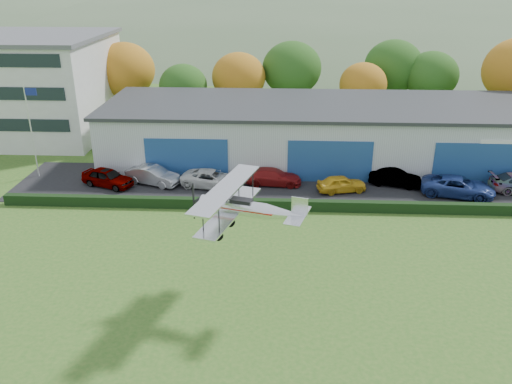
{
  "coord_description": "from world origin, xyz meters",
  "views": [
    {
      "loc": [
        0.92,
        -19.37,
        16.55
      ],
      "look_at": [
        -0.52,
        9.48,
        4.26
      ],
      "focal_mm": 36.79,
      "sensor_mm": 36.0,
      "label": 1
    }
  ],
  "objects_px": {
    "hangar": "(325,131)",
    "car_3": "(273,177)",
    "car_5": "(395,178)",
    "car_0": "(108,177)",
    "office_block": "(10,85)",
    "car_4": "(342,184)",
    "car_1": "(153,175)",
    "car_2": "(212,179)",
    "biplane": "(243,207)",
    "car_6": "(458,186)",
    "flagpole": "(31,123)"
  },
  "relations": [
    {
      "from": "car_4",
      "to": "biplane",
      "type": "distance_m",
      "value": 17.23
    },
    {
      "from": "car_1",
      "to": "biplane",
      "type": "distance_m",
      "value": 18.75
    },
    {
      "from": "hangar",
      "to": "car_1",
      "type": "distance_m",
      "value": 16.46
    },
    {
      "from": "flagpole",
      "to": "car_3",
      "type": "bearing_deg",
      "value": -2.63
    },
    {
      "from": "car_3",
      "to": "car_4",
      "type": "bearing_deg",
      "value": -99.43
    },
    {
      "from": "car_1",
      "to": "car_5",
      "type": "distance_m",
      "value": 20.02
    },
    {
      "from": "office_block",
      "to": "car_1",
      "type": "bearing_deg",
      "value": -37.96
    },
    {
      "from": "car_4",
      "to": "biplane",
      "type": "height_order",
      "value": "biplane"
    },
    {
      "from": "car_0",
      "to": "car_6",
      "type": "height_order",
      "value": "car_6"
    },
    {
      "from": "hangar",
      "to": "car_0",
      "type": "relative_size",
      "value": 9.16
    },
    {
      "from": "car_5",
      "to": "flagpole",
      "type": "bearing_deg",
      "value": 104.38
    },
    {
      "from": "car_3",
      "to": "car_4",
      "type": "relative_size",
      "value": 1.2
    },
    {
      "from": "office_block",
      "to": "car_0",
      "type": "relative_size",
      "value": 4.65
    },
    {
      "from": "hangar",
      "to": "car_1",
      "type": "bearing_deg",
      "value": -153.48
    },
    {
      "from": "car_3",
      "to": "car_6",
      "type": "xyz_separation_m",
      "value": [
        14.59,
        -1.63,
        0.09
      ]
    },
    {
      "from": "hangar",
      "to": "car_0",
      "type": "xyz_separation_m",
      "value": [
        -18.27,
        -7.93,
        -1.85
      ]
    },
    {
      "from": "flagpole",
      "to": "biplane",
      "type": "height_order",
      "value": "flagpole"
    },
    {
      "from": "car_2",
      "to": "car_4",
      "type": "relative_size",
      "value": 1.29
    },
    {
      "from": "hangar",
      "to": "car_4",
      "type": "height_order",
      "value": "hangar"
    },
    {
      "from": "flagpole",
      "to": "car_4",
      "type": "xyz_separation_m",
      "value": [
        25.73,
        -2.16,
        -4.07
      ]
    },
    {
      "from": "flagpole",
      "to": "car_3",
      "type": "distance_m",
      "value": 20.63
    },
    {
      "from": "car_0",
      "to": "car_1",
      "type": "xyz_separation_m",
      "value": [
        3.63,
        0.62,
        0.01
      ]
    },
    {
      "from": "biplane",
      "to": "flagpole",
      "type": "bearing_deg",
      "value": 153.82
    },
    {
      "from": "flagpole",
      "to": "car_4",
      "type": "height_order",
      "value": "flagpole"
    },
    {
      "from": "office_block",
      "to": "car_0",
      "type": "bearing_deg",
      "value": -45.42
    },
    {
      "from": "car_5",
      "to": "car_1",
      "type": "bearing_deg",
      "value": 107.49
    },
    {
      "from": "car_2",
      "to": "car_5",
      "type": "xyz_separation_m",
      "value": [
        15.02,
        1.01,
        -0.01
      ]
    },
    {
      "from": "flagpole",
      "to": "car_6",
      "type": "xyz_separation_m",
      "value": [
        34.79,
        -2.56,
        -3.96
      ]
    },
    {
      "from": "flagpole",
      "to": "car_2",
      "type": "distance_m",
      "value": 15.85
    },
    {
      "from": "car_3",
      "to": "hangar",
      "type": "bearing_deg",
      "value": -30.98
    },
    {
      "from": "car_3",
      "to": "car_4",
      "type": "xyz_separation_m",
      "value": [
        5.52,
        -1.23,
        -0.01
      ]
    },
    {
      "from": "office_block",
      "to": "hangar",
      "type": "bearing_deg",
      "value": -12.01
    },
    {
      "from": "hangar",
      "to": "car_2",
      "type": "distance_m",
      "value": 12.49
    },
    {
      "from": "car_4",
      "to": "car_6",
      "type": "xyz_separation_m",
      "value": [
        9.06,
        -0.4,
        0.11
      ]
    },
    {
      "from": "office_block",
      "to": "car_3",
      "type": "xyz_separation_m",
      "value": [
        28.32,
        -13.93,
        -4.48
      ]
    },
    {
      "from": "flagpole",
      "to": "car_5",
      "type": "xyz_separation_m",
      "value": [
        30.26,
        -0.71,
        -4.04
      ]
    },
    {
      "from": "office_block",
      "to": "car_0",
      "type": "xyz_separation_m",
      "value": [
        14.73,
        -14.95,
        -4.41
      ]
    },
    {
      "from": "car_1",
      "to": "car_3",
      "type": "relative_size",
      "value": 0.98
    },
    {
      "from": "hangar",
      "to": "car_5",
      "type": "distance_m",
      "value": 8.79
    },
    {
      "from": "office_block",
      "to": "car_4",
      "type": "height_order",
      "value": "office_block"
    },
    {
      "from": "hangar",
      "to": "car_2",
      "type": "relative_size",
      "value": 8.04
    },
    {
      "from": "hangar",
      "to": "car_3",
      "type": "distance_m",
      "value": 8.56
    },
    {
      "from": "flagpole",
      "to": "car_2",
      "type": "relative_size",
      "value": 1.58
    },
    {
      "from": "car_5",
      "to": "car_6",
      "type": "distance_m",
      "value": 4.9
    },
    {
      "from": "hangar",
      "to": "car_3",
      "type": "bearing_deg",
      "value": -124.11
    },
    {
      "from": "office_block",
      "to": "car_2",
      "type": "height_order",
      "value": "office_block"
    },
    {
      "from": "car_3",
      "to": "biplane",
      "type": "bearing_deg",
      "value": 178.71
    },
    {
      "from": "car_1",
      "to": "car_5",
      "type": "relative_size",
      "value": 1.1
    },
    {
      "from": "car_6",
      "to": "biplane",
      "type": "distance_m",
      "value": 22.12
    },
    {
      "from": "car_6",
      "to": "car_0",
      "type": "bearing_deg",
      "value": 103.99
    }
  ]
}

